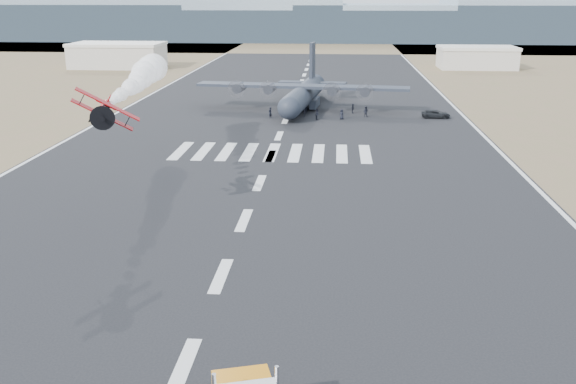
# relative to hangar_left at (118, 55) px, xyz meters

# --- Properties ---
(ground) EXTENTS (500.00, 500.00, 0.00)m
(ground) POSITION_rel_hangar_left_xyz_m (52.00, -145.00, -3.41)
(ground) COLOR black
(ground) RESTS_ON ground
(scrub_far) EXTENTS (500.00, 80.00, 0.00)m
(scrub_far) POSITION_rel_hangar_left_xyz_m (52.00, 85.00, -3.41)
(scrub_far) COLOR brown
(scrub_far) RESTS_ON ground
(runway_markings) EXTENTS (60.00, 260.00, 0.01)m
(runway_markings) POSITION_rel_hangar_left_xyz_m (52.00, -85.00, -3.40)
(runway_markings) COLOR silver
(runway_markings) RESTS_ON ground
(ridge_seg_b) EXTENTS (150.00, 50.00, 15.00)m
(ridge_seg_b) POSITION_rel_hangar_left_xyz_m (-78.00, 115.00, 4.09)
(ridge_seg_b) COLOR gray
(ridge_seg_b) RESTS_ON ground
(ridge_seg_c) EXTENTS (150.00, 50.00, 17.00)m
(ridge_seg_c) POSITION_rel_hangar_left_xyz_m (-13.00, 115.00, 5.09)
(ridge_seg_c) COLOR gray
(ridge_seg_c) RESTS_ON ground
(ridge_seg_d) EXTENTS (150.00, 50.00, 13.00)m
(ridge_seg_d) POSITION_rel_hangar_left_xyz_m (52.00, 115.00, 3.09)
(ridge_seg_d) COLOR gray
(ridge_seg_d) RESTS_ON ground
(ridge_seg_e) EXTENTS (150.00, 50.00, 15.00)m
(ridge_seg_e) POSITION_rel_hangar_left_xyz_m (117.00, 115.00, 4.09)
(ridge_seg_e) COLOR gray
(ridge_seg_e) RESTS_ON ground
(hangar_left) EXTENTS (24.50, 14.50, 6.70)m
(hangar_left) POSITION_rel_hangar_left_xyz_m (0.00, 0.00, 0.00)
(hangar_left) COLOR #B8B1A4
(hangar_left) RESTS_ON ground
(hangar_right) EXTENTS (20.50, 12.50, 5.90)m
(hangar_right) POSITION_rel_hangar_left_xyz_m (98.00, 5.00, -0.40)
(hangar_right) COLOR #B8B1A4
(hangar_right) RESTS_ON ground
(aerobatic_biplane) EXTENTS (5.20, 5.36, 4.12)m
(aerobatic_biplane) POSITION_rel_hangar_left_xyz_m (40.07, -121.75, 6.63)
(aerobatic_biplane) COLOR #A30A0C
(smoke_trail) EXTENTS (6.47, 31.40, 3.69)m
(smoke_trail) POSITION_rel_hangar_left_xyz_m (36.32, -96.15, 6.86)
(smoke_trail) COLOR white
(transport_aircraft) EXTENTS (37.35, 30.68, 10.77)m
(transport_aircraft) POSITION_rel_hangar_left_xyz_m (54.29, -61.64, -0.63)
(transport_aircraft) COLOR black
(transport_aircraft) RESTS_ON ground
(support_vehicle) EXTENTS (4.78, 2.44, 1.29)m
(support_vehicle) POSITION_rel_hangar_left_xyz_m (76.58, -69.17, -2.76)
(support_vehicle) COLOR black
(support_vehicle) RESTS_ON ground
(crew_a) EXTENTS (0.58, 0.69, 1.79)m
(crew_a) POSITION_rel_hangar_left_xyz_m (54.89, -69.81, -2.51)
(crew_a) COLOR black
(crew_a) RESTS_ON ground
(crew_b) EXTENTS (0.97, 0.74, 1.77)m
(crew_b) POSITION_rel_hangar_left_xyz_m (65.04, -69.19, -2.52)
(crew_b) COLOR black
(crew_b) RESTS_ON ground
(crew_c) EXTENTS (1.14, 1.26, 1.82)m
(crew_c) POSITION_rel_hangar_left_xyz_m (53.08, -65.05, -2.50)
(crew_c) COLOR black
(crew_c) RESTS_ON ground
(crew_d) EXTENTS (0.68, 1.03, 1.62)m
(crew_d) POSITION_rel_hangar_left_xyz_m (63.00, -65.84, -2.60)
(crew_d) COLOR black
(crew_d) RESTS_ON ground
(crew_e) EXTENTS (0.97, 0.85, 1.69)m
(crew_e) POSITION_rel_hangar_left_xyz_m (61.07, -71.59, -2.56)
(crew_e) COLOR black
(crew_e) RESTS_ON ground
(crew_f) EXTENTS (1.26, 1.47, 1.59)m
(crew_f) POSITION_rel_hangar_left_xyz_m (55.02, -66.59, -2.61)
(crew_f) COLOR black
(crew_f) RESTS_ON ground
(crew_g) EXTENTS (0.81, 0.85, 1.83)m
(crew_g) POSITION_rel_hangar_left_xyz_m (49.33, -71.38, -2.49)
(crew_g) COLOR black
(crew_g) RESTS_ON ground
(crew_h) EXTENTS (0.68, 0.94, 1.77)m
(crew_h) POSITION_rel_hangar_left_xyz_m (57.12, -72.15, -2.52)
(crew_h) COLOR black
(crew_h) RESTS_ON ground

